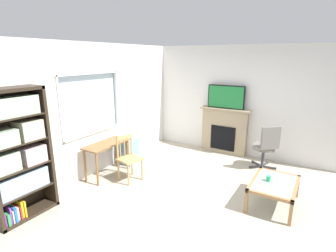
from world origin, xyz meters
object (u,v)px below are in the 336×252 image
Objects in this scene: coffee_table at (274,185)px; fireplace at (224,131)px; bookshelf at (16,152)px; wooden_chair at (129,158)px; sippy_cup at (268,178)px; tv at (226,97)px; desk_under_window at (107,148)px; plastic_drawer_unit at (128,151)px; office_chair at (266,145)px.

fireplace is at bearing 38.98° from coffee_table.
bookshelf is 2.21× the size of wooden_chair.
wooden_chair is at bearing 156.08° from fireplace.
sippy_cup is at bearing 97.00° from coffee_table.
tv is (2.44, -1.09, 0.98)m from wooden_chair.
tv is (2.50, -1.60, 0.86)m from desk_under_window.
desk_under_window is at bearing 147.37° from tv.
desk_under_window is 11.05× the size of sippy_cup.
wooden_chair reaches higher than plastic_drawer_unit.
fireplace is (4.24, -1.71, -0.46)m from bookshelf.
bookshelf is 2.00× the size of desk_under_window.
coffee_table is (-1.39, -0.42, -0.20)m from office_chair.
office_chair reaches higher than desk_under_window.
wooden_chair is 2.84m from tv.
office_chair is at bearing 12.93° from sippy_cup.
bookshelf is 4.06m from coffee_table.
sippy_cup is (0.60, -3.05, -0.13)m from desk_under_window.
plastic_drawer_unit is 0.60× the size of coffee_table.
desk_under_window is at bearing -175.95° from plastic_drawer_unit.
plastic_drawer_unit is at bearing 115.02° from office_chair.
office_chair is at bearing -114.00° from tv.
plastic_drawer_unit is at bearing 88.03° from sippy_cup.
desk_under_window is 3.38m from office_chair.
tv is 2.59m from sippy_cup.
office_chair is (-0.50, -1.12, -0.89)m from tv.
bookshelf reaches higher than wooden_chair.
office_chair is at bearing -53.71° from desk_under_window.
fireplace is at bearing -23.92° from wooden_chair.
desk_under_window is (1.71, -0.11, -0.45)m from bookshelf.
plastic_drawer_unit is 0.48× the size of fireplace.
desk_under_window is 2.99m from fireplace.
desk_under_window is 0.76m from plastic_drawer_unit.
tv is at bearing -22.06° from bookshelf.
fireplace is 1.24m from office_chair.
desk_under_window reaches higher than sippy_cup.
bookshelf is 22.09× the size of sippy_cup.
tv is 1.52m from office_chair.
coffee_table is 10.98× the size of sippy_cup.
tv reaches higher than wooden_chair.
fireplace is at bearing 0.00° from tv.
coffee_table is (-0.09, -3.20, 0.05)m from plastic_drawer_unit.
plastic_drawer_unit is 6.63× the size of sippy_cup.
office_chair reaches higher than plastic_drawer_unit.
wooden_chair is 10.00× the size of sippy_cup.
plastic_drawer_unit is (0.71, 0.05, -0.29)m from desk_under_window.
bookshelf is at bearing 142.67° from office_chair.
sippy_cup is (-1.40, -0.32, -0.10)m from office_chair.
coffee_table is at bearing -140.75° from tv.
fireplace is 1.24× the size of office_chair.
wooden_chair is (1.78, -0.62, -0.58)m from bookshelf.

